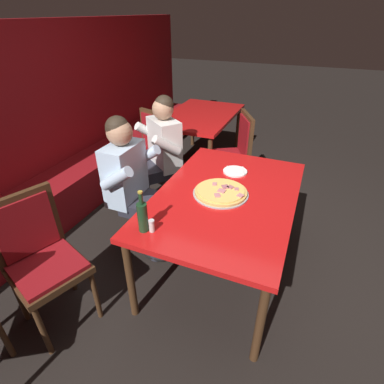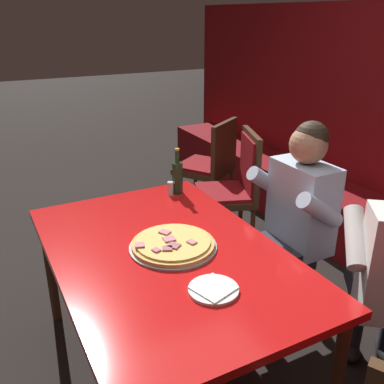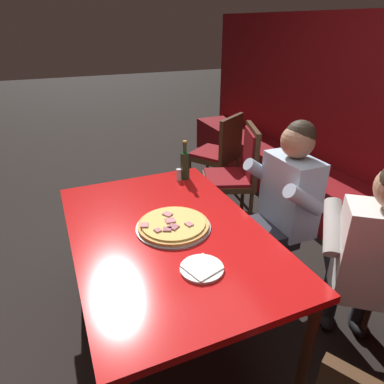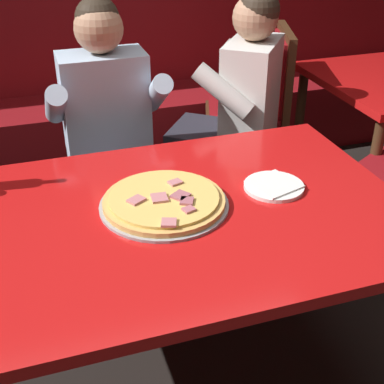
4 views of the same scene
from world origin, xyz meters
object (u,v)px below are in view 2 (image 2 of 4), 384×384
(shaker_parmesan, at_px, (176,188))
(dining_chair_far_right, at_px, (234,185))
(main_dining_table, at_px, (166,262))
(shaker_red_pepper_flakes, at_px, (178,187))
(beer_bottle, at_px, (177,176))
(dining_chair_near_left, at_px, (211,162))
(pizza, at_px, (173,244))
(shaker_oregano, at_px, (170,189))
(diner_seated_blue_shirt, at_px, (289,221))
(plate_white_paper, at_px, (213,289))

(shaker_parmesan, xyz_separation_m, dining_chair_far_right, (-0.31, 0.65, -0.21))
(main_dining_table, bearing_deg, shaker_red_pepper_flakes, 149.47)
(beer_bottle, distance_m, dining_chair_near_left, 1.21)
(beer_bottle, bearing_deg, shaker_parmesan, -63.87)
(pizza, xyz_separation_m, beer_bottle, (-0.61, 0.32, 0.09))
(shaker_parmesan, xyz_separation_m, shaker_oregano, (0.00, -0.04, 0.00))
(shaker_red_pepper_flakes, xyz_separation_m, shaker_oregano, (0.00, -0.05, 0.00))
(diner_seated_blue_shirt, distance_m, dining_chair_far_right, 0.91)
(dining_chair_near_left, bearing_deg, main_dining_table, -36.68)
(plate_white_paper, distance_m, shaker_parmesan, 1.05)
(main_dining_table, relative_size, shaker_red_pepper_flakes, 18.14)
(shaker_red_pepper_flakes, height_order, diner_seated_blue_shirt, diner_seated_blue_shirt)
(beer_bottle, relative_size, shaker_parmesan, 3.40)
(beer_bottle, distance_m, shaker_parmesan, 0.07)
(main_dining_table, distance_m, pizza, 0.09)
(pizza, bearing_deg, shaker_oregano, 156.06)
(plate_white_paper, bearing_deg, dining_chair_near_left, 150.18)
(shaker_red_pepper_flakes, height_order, shaker_oregano, same)
(pizza, xyz_separation_m, plate_white_paper, (0.40, -0.00, -0.01))
(plate_white_paper, distance_m, dining_chair_far_right, 1.64)
(plate_white_paper, height_order, shaker_parmesan, shaker_parmesan)
(main_dining_table, bearing_deg, diner_seated_blue_shirt, 93.65)
(dining_chair_near_left, xyz_separation_m, dining_chair_far_right, (0.58, -0.13, 0.01))
(shaker_red_pepper_flakes, bearing_deg, main_dining_table, -30.53)
(diner_seated_blue_shirt, relative_size, dining_chair_far_right, 1.28)
(main_dining_table, distance_m, shaker_parmesan, 0.72)
(dining_chair_far_right, bearing_deg, plate_white_paper, -36.08)
(pizza, bearing_deg, plate_white_paper, -0.55)
(shaker_parmesan, xyz_separation_m, diner_seated_blue_shirt, (0.56, 0.45, -0.09))
(beer_bottle, xyz_separation_m, shaker_red_pepper_flakes, (0.01, -0.00, -0.07))
(beer_bottle, bearing_deg, main_dining_table, -30.34)
(plate_white_paper, height_order, shaker_oregano, shaker_oregano)
(shaker_oregano, bearing_deg, pizza, -23.94)
(main_dining_table, relative_size, shaker_oregano, 18.14)
(pizza, xyz_separation_m, shaker_red_pepper_flakes, (-0.61, 0.32, 0.02))
(main_dining_table, bearing_deg, pizza, 102.59)
(shaker_red_pepper_flakes, bearing_deg, plate_white_paper, -17.94)
(plate_white_paper, xyz_separation_m, shaker_oregano, (-1.00, 0.27, 0.03))
(main_dining_table, xyz_separation_m, dining_chair_near_left, (-1.51, 1.13, -0.12))
(diner_seated_blue_shirt, relative_size, dining_chair_near_left, 1.34)
(dining_chair_near_left, bearing_deg, beer_bottle, -40.56)
(beer_bottle, bearing_deg, plate_white_paper, -17.90)
(shaker_parmesan, relative_size, dining_chair_near_left, 0.09)
(pizza, height_order, beer_bottle, beer_bottle)
(shaker_oregano, bearing_deg, plate_white_paper, -15.20)
(main_dining_table, relative_size, plate_white_paper, 7.43)
(shaker_parmesan, distance_m, dining_chair_far_right, 0.75)
(shaker_oregano, bearing_deg, beer_bottle, 100.03)
(pizza, xyz_separation_m, diner_seated_blue_shirt, (-0.04, 0.76, -0.06))
(plate_white_paper, relative_size, shaker_parmesan, 2.44)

